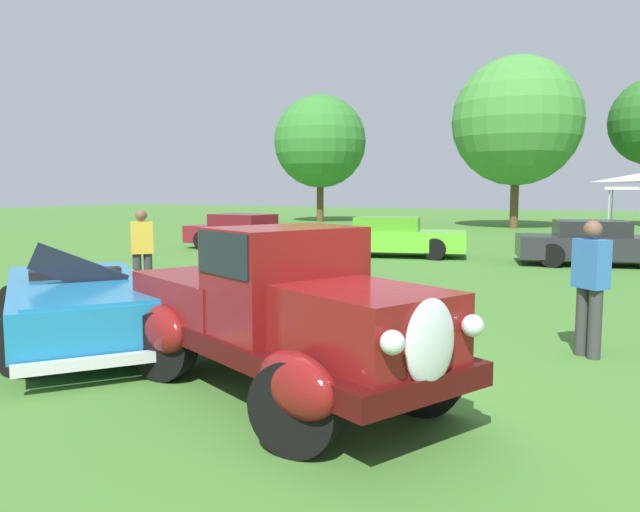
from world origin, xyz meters
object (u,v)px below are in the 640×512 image
spectator_far_side (590,284)px  feature_pickup_truck (281,311)px  show_car_burgundy (246,232)px  show_car_lime (392,237)px  neighbor_convertible (80,301)px  spectator_between_cars (142,251)px  show_car_charcoal (595,243)px

spectator_far_side → feature_pickup_truck: bearing=-131.8°
feature_pickup_truck → show_car_burgundy: (-8.81, 12.54, -0.26)m
show_car_lime → neighbor_convertible: bearing=-89.2°
feature_pickup_truck → show_car_lime: bearing=105.8°
feature_pickup_truck → neighbor_convertible: 3.51m
show_car_lime → spectator_between_cars: 9.35m
show_car_burgundy → show_car_lime: (5.18, 0.30, -0.00)m
show_car_burgundy → spectator_between_cars: spectator_between_cars is taller
show_car_charcoal → spectator_far_side: bearing=-87.1°
neighbor_convertible → show_car_burgundy: bearing=114.1°
show_car_lime → show_car_burgundy: bearing=-176.7°
spectator_between_cars → spectator_far_side: same height
feature_pickup_truck → show_car_charcoal: size_ratio=0.98×
show_car_lime → show_car_charcoal: (5.75, 0.35, -0.00)m
show_car_charcoal → show_car_burgundy: bearing=-176.6°
neighbor_convertible → show_car_charcoal: bearing=66.2°
feature_pickup_truck → show_car_burgundy: feature_pickup_truck is taller
spectator_far_side → neighbor_convertible: bearing=-158.6°
feature_pickup_truck → spectator_between_cars: 6.32m
neighbor_convertible → show_car_charcoal: (5.57, 12.61, 0.02)m
spectator_between_cars → spectator_far_side: (7.82, -0.67, 0.00)m
feature_pickup_truck → show_car_charcoal: 13.36m
show_car_lime → spectator_between_cars: size_ratio=2.77×
neighbor_convertible → show_car_charcoal: size_ratio=1.03×
feature_pickup_truck → show_car_lime: (-3.63, 12.84, -0.26)m
show_car_burgundy → show_car_charcoal: size_ratio=1.05×
feature_pickup_truck → neighbor_convertible: size_ratio=0.96×
show_car_lime → show_car_charcoal: bearing=3.5°
show_car_charcoal → spectator_between_cars: (-7.29, -9.56, 0.31)m
show_car_burgundy → neighbor_convertible: bearing=-65.9°
show_car_lime → spectator_between_cars: spectator_between_cars is taller
neighbor_convertible → spectator_far_side: (6.09, 2.39, 0.33)m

